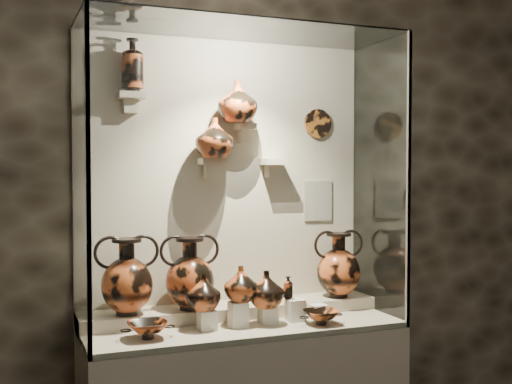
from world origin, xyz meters
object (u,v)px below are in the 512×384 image
amphora_mid (190,273)px  jug_b (241,284)px  amphora_right (338,265)px  jug_c (266,289)px  amphora_left (127,276)px  ovoid_vase_a (214,138)px  ovoid_vase_b (238,102)px  kylix_right (321,316)px  jug_a (203,292)px  kylix_left (148,328)px  lekythos_small (288,286)px  lekythos_tall (132,62)px

amphora_mid → jug_b: size_ratio=2.09×
amphora_right → jug_c: 0.59m
amphora_left → jug_b: bearing=-24.2°
ovoid_vase_a → amphora_right: bearing=10.0°
amphora_right → ovoid_vase_b: 1.13m
kylix_right → jug_a: bearing=143.6°
amphora_left → ovoid_vase_a: ovoid_vase_a is taller
jug_b → amphora_mid: bearing=132.9°
amphora_mid → jug_a: bearing=-58.1°
amphora_mid → kylix_right: (0.64, -0.31, -0.22)m
kylix_left → jug_b: bearing=-4.9°
lekythos_small → jug_c: bearing=-153.3°
amphora_left → amphora_mid: bearing=-6.7°
jug_c → ovoid_vase_a: 0.87m
lekythos_small → kylix_right: (0.13, -0.14, -0.14)m
amphora_left → lekythos_small: 0.86m
jug_a → kylix_left: size_ratio=0.73×
jug_c → lekythos_small: (0.14, 0.03, 0.00)m
ovoid_vase_b → ovoid_vase_a: bearing=179.0°
amphora_mid → ovoid_vase_a: bearing=42.2°
amphora_left → ovoid_vase_b: (0.63, 0.05, 0.93)m
kylix_left → kylix_right: kylix_left is taller
jug_c → kylix_right: 0.33m
lekythos_tall → jug_b: bearing=-40.8°
jug_c → lekythos_small: 0.14m
amphora_left → amphora_right: (1.25, 0.01, -0.01)m
jug_b → lekythos_small: (0.28, 0.01, -0.03)m
kylix_right → lekythos_tall: bearing=132.0°
jug_c → amphora_left: bearing=167.2°
lekythos_small → lekythos_tall: lekythos_tall is taller
kylix_right → ovoid_vase_b: ovoid_vase_b is taller
ovoid_vase_a → ovoid_vase_b: (0.13, -0.00, 0.20)m
jug_b → ovoid_vase_a: 0.81m
jug_a → lekythos_small: size_ratio=1.33×
amphora_mid → lekythos_small: bearing=6.2°
amphora_mid → jug_a: size_ratio=2.10×
amphora_mid → ovoid_vase_b: 0.98m
ovoid_vase_b → kylix_right: bearing=-45.0°
kylix_right → lekythos_tall: size_ratio=0.74×
kylix_left → jug_a: bearing=0.3°
kylix_right → lekythos_tall: 1.68m
amphora_right → lekythos_small: (-0.41, -0.17, -0.07)m
kylix_left → amphora_right: bearing=-1.0°
amphora_mid → jug_c: size_ratio=1.98×
jug_b → lekythos_tall: size_ratio=0.59×
amphora_left → jug_a: 0.41m
jug_b → kylix_right: jug_b is taller
jug_a → jug_b: 0.21m
jug_b → amphora_right: bearing=5.2°
jug_b → kylix_left: 0.54m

